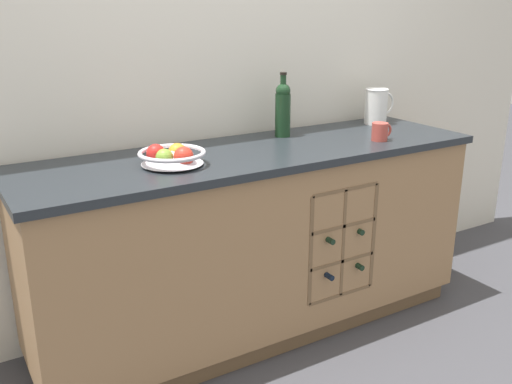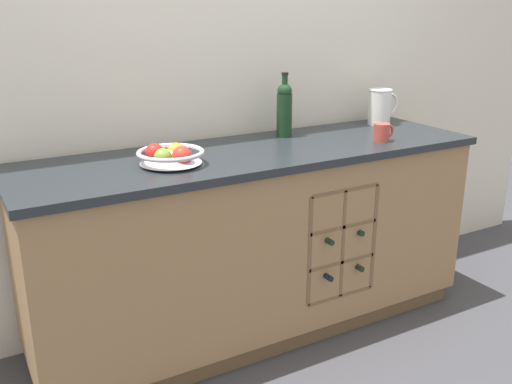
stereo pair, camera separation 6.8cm
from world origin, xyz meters
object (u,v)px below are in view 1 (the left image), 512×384
(white_pitcher, at_px, (377,106))
(ceramic_mug, at_px, (380,132))
(standing_wine_bottle, at_px, (283,108))
(fruit_bowl, at_px, (172,156))

(white_pitcher, height_order, ceramic_mug, white_pitcher)
(standing_wine_bottle, bearing_deg, white_pitcher, -0.19)
(fruit_bowl, height_order, standing_wine_bottle, standing_wine_bottle)
(ceramic_mug, relative_size, standing_wine_bottle, 0.36)
(ceramic_mug, bearing_deg, fruit_bowl, 174.66)
(fruit_bowl, height_order, white_pitcher, white_pitcher)
(standing_wine_bottle, bearing_deg, ceramic_mug, -42.16)
(ceramic_mug, distance_m, standing_wine_bottle, 0.48)
(fruit_bowl, distance_m, standing_wine_bottle, 0.72)
(ceramic_mug, bearing_deg, white_pitcher, 50.52)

